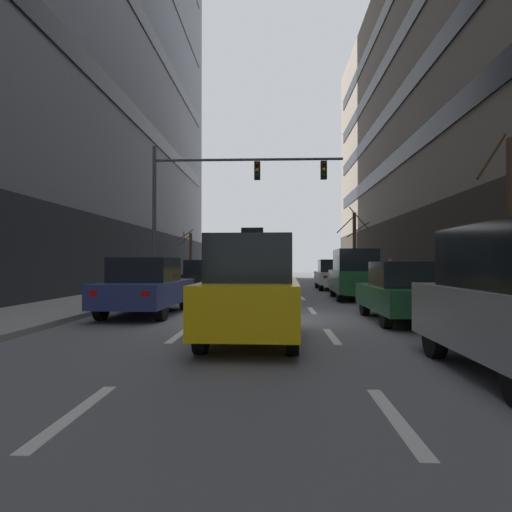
# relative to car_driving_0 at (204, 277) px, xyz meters

# --- Properties ---
(ground_plane) EXTENTS (120.00, 120.00, 0.00)m
(ground_plane) POSITION_rel_car_driving_0_xyz_m (3.08, -9.96, -0.81)
(ground_plane) COLOR slate
(sidewalk_left) EXTENTS (3.27, 80.00, 0.14)m
(sidewalk_left) POSITION_rel_car_driving_0_xyz_m (-3.37, -9.96, -0.74)
(sidewalk_left) COLOR gray
(sidewalk_left) RESTS_ON ground
(sidewalk_right) EXTENTS (3.27, 80.00, 0.14)m
(sidewalk_right) POSITION_rel_car_driving_0_xyz_m (9.53, -9.96, -0.74)
(sidewalk_right) COLOR gray
(sidewalk_right) RESTS_ON ground
(lane_stripe_l1_s2) EXTENTS (0.16, 2.00, 0.01)m
(lane_stripe_l1_s2) POSITION_rel_car_driving_0_xyz_m (1.48, -17.96, -0.81)
(lane_stripe_l1_s2) COLOR silver
(lane_stripe_l1_s2) RESTS_ON ground
(lane_stripe_l1_s3) EXTENTS (0.16, 2.00, 0.01)m
(lane_stripe_l1_s3) POSITION_rel_car_driving_0_xyz_m (1.48, -12.96, -0.81)
(lane_stripe_l1_s3) COLOR silver
(lane_stripe_l1_s3) RESTS_ON ground
(lane_stripe_l1_s4) EXTENTS (0.16, 2.00, 0.01)m
(lane_stripe_l1_s4) POSITION_rel_car_driving_0_xyz_m (1.48, -7.96, -0.81)
(lane_stripe_l1_s4) COLOR silver
(lane_stripe_l1_s4) RESTS_ON ground
(lane_stripe_l1_s5) EXTENTS (0.16, 2.00, 0.01)m
(lane_stripe_l1_s5) POSITION_rel_car_driving_0_xyz_m (1.48, -2.96, -0.81)
(lane_stripe_l1_s5) COLOR silver
(lane_stripe_l1_s5) RESTS_ON ground
(lane_stripe_l1_s6) EXTENTS (0.16, 2.00, 0.01)m
(lane_stripe_l1_s6) POSITION_rel_car_driving_0_xyz_m (1.48, 2.04, -0.81)
(lane_stripe_l1_s6) COLOR silver
(lane_stripe_l1_s6) RESTS_ON ground
(lane_stripe_l1_s7) EXTENTS (0.16, 2.00, 0.01)m
(lane_stripe_l1_s7) POSITION_rel_car_driving_0_xyz_m (1.48, 7.04, -0.81)
(lane_stripe_l1_s7) COLOR silver
(lane_stripe_l1_s7) RESTS_ON ground
(lane_stripe_l1_s8) EXTENTS (0.16, 2.00, 0.01)m
(lane_stripe_l1_s8) POSITION_rel_car_driving_0_xyz_m (1.48, 12.04, -0.81)
(lane_stripe_l1_s8) COLOR silver
(lane_stripe_l1_s8) RESTS_ON ground
(lane_stripe_l1_s9) EXTENTS (0.16, 2.00, 0.01)m
(lane_stripe_l1_s9) POSITION_rel_car_driving_0_xyz_m (1.48, 17.04, -0.81)
(lane_stripe_l1_s9) COLOR silver
(lane_stripe_l1_s9) RESTS_ON ground
(lane_stripe_l1_s10) EXTENTS (0.16, 2.00, 0.01)m
(lane_stripe_l1_s10) POSITION_rel_car_driving_0_xyz_m (1.48, 22.04, -0.81)
(lane_stripe_l1_s10) COLOR silver
(lane_stripe_l1_s10) RESTS_ON ground
(lane_stripe_l2_s2) EXTENTS (0.16, 2.00, 0.01)m
(lane_stripe_l2_s2) POSITION_rel_car_driving_0_xyz_m (4.69, -17.96, -0.81)
(lane_stripe_l2_s2) COLOR silver
(lane_stripe_l2_s2) RESTS_ON ground
(lane_stripe_l2_s3) EXTENTS (0.16, 2.00, 0.01)m
(lane_stripe_l2_s3) POSITION_rel_car_driving_0_xyz_m (4.69, -12.96, -0.81)
(lane_stripe_l2_s3) COLOR silver
(lane_stripe_l2_s3) RESTS_ON ground
(lane_stripe_l2_s4) EXTENTS (0.16, 2.00, 0.01)m
(lane_stripe_l2_s4) POSITION_rel_car_driving_0_xyz_m (4.69, -7.96, -0.81)
(lane_stripe_l2_s4) COLOR silver
(lane_stripe_l2_s4) RESTS_ON ground
(lane_stripe_l2_s5) EXTENTS (0.16, 2.00, 0.01)m
(lane_stripe_l2_s5) POSITION_rel_car_driving_0_xyz_m (4.69, -2.96, -0.81)
(lane_stripe_l2_s5) COLOR silver
(lane_stripe_l2_s5) RESTS_ON ground
(lane_stripe_l2_s6) EXTENTS (0.16, 2.00, 0.01)m
(lane_stripe_l2_s6) POSITION_rel_car_driving_0_xyz_m (4.69, 2.04, -0.81)
(lane_stripe_l2_s6) COLOR silver
(lane_stripe_l2_s6) RESTS_ON ground
(lane_stripe_l2_s7) EXTENTS (0.16, 2.00, 0.01)m
(lane_stripe_l2_s7) POSITION_rel_car_driving_0_xyz_m (4.69, 7.04, -0.81)
(lane_stripe_l2_s7) COLOR silver
(lane_stripe_l2_s7) RESTS_ON ground
(lane_stripe_l2_s8) EXTENTS (0.16, 2.00, 0.01)m
(lane_stripe_l2_s8) POSITION_rel_car_driving_0_xyz_m (4.69, 12.04, -0.81)
(lane_stripe_l2_s8) COLOR silver
(lane_stripe_l2_s8) RESTS_ON ground
(lane_stripe_l2_s9) EXTENTS (0.16, 2.00, 0.01)m
(lane_stripe_l2_s9) POSITION_rel_car_driving_0_xyz_m (4.69, 17.04, -0.81)
(lane_stripe_l2_s9) COLOR silver
(lane_stripe_l2_s9) RESTS_ON ground
(lane_stripe_l2_s10) EXTENTS (0.16, 2.00, 0.01)m
(lane_stripe_l2_s10) POSITION_rel_car_driving_0_xyz_m (4.69, 22.04, -0.81)
(lane_stripe_l2_s10) COLOR silver
(lane_stripe_l2_s10) RESTS_ON ground
(car_driving_0) EXTENTS (2.03, 4.48, 1.65)m
(car_driving_0) POSITION_rel_car_driving_0_xyz_m (0.00, 0.00, 0.00)
(car_driving_0) COLOR black
(car_driving_0) RESTS_ON ground
(taxi_driving_1) EXTENTS (1.87, 4.25, 2.21)m
(taxi_driving_1) POSITION_rel_car_driving_0_xyz_m (3.06, -13.63, 0.20)
(taxi_driving_1) COLOR black
(taxi_driving_1) RESTS_ON ground
(car_driving_2) EXTENTS (2.08, 4.71, 1.74)m
(car_driving_2) POSITION_rel_car_driving_0_xyz_m (-0.26, 15.38, 0.04)
(car_driving_2) COLOR black
(car_driving_2) RESTS_ON ground
(taxi_driving_3) EXTENTS (1.96, 4.54, 2.37)m
(taxi_driving_3) POSITION_rel_car_driving_0_xyz_m (3.12, -0.78, 0.27)
(taxi_driving_3) COLOR black
(taxi_driving_3) RESTS_ON ground
(car_driving_4) EXTENTS (1.91, 4.49, 2.16)m
(car_driving_4) POSITION_rel_car_driving_0_xyz_m (3.00, 18.58, 0.26)
(car_driving_4) COLOR black
(car_driving_4) RESTS_ON ground
(car_driving_5) EXTENTS (2.00, 4.51, 1.67)m
(car_driving_5) POSITION_rel_car_driving_0_xyz_m (-0.24, -9.36, 0.01)
(car_driving_5) COLOR black
(car_driving_5) RESTS_ON ground
(car_parked_1) EXTENTS (1.74, 4.15, 1.55)m
(car_parked_1) POSITION_rel_car_driving_0_xyz_m (6.84, -10.57, -0.05)
(car_parked_1) COLOR black
(car_parked_1) RESTS_ON ground
(car_parked_2) EXTENTS (1.92, 4.35, 2.08)m
(car_parked_2) POSITION_rel_car_driving_0_xyz_m (6.84, -3.38, 0.22)
(car_parked_2) COLOR black
(car_parked_2) RESTS_ON ground
(car_parked_3) EXTENTS (1.97, 4.55, 1.70)m
(car_parked_3) POSITION_rel_car_driving_0_xyz_m (6.84, 3.55, 0.02)
(car_parked_3) COLOR black
(car_parked_3) RESTS_ON ground
(traffic_signal_0) EXTENTS (8.87, 0.35, 6.84)m
(traffic_signal_0) POSITION_rel_car_driving_0_xyz_m (0.85, -1.45, 4.10)
(traffic_signal_0) COLOR #4C4C51
(traffic_signal_0) RESTS_ON sidewalk_left
(street_tree_0) EXTENTS (1.12, 1.66, 4.07)m
(street_tree_0) POSITION_rel_car_driving_0_xyz_m (-3.09, 12.71, 1.33)
(street_tree_0) COLOR #4C3823
(street_tree_0) RESTS_ON sidewalk_left
(street_tree_1) EXTENTS (2.41, 2.17, 5.29)m
(street_tree_1) POSITION_rel_car_driving_0_xyz_m (9.21, 10.33, 1.96)
(street_tree_1) COLOR #4C3823
(street_tree_1) RESTS_ON sidewalk_right
(pedestrian_0) EXTENTS (0.26, 0.52, 1.62)m
(pedestrian_0) POSITION_rel_car_driving_0_xyz_m (10.13, 3.92, 0.26)
(pedestrian_0) COLOR brown
(pedestrian_0) RESTS_ON sidewalk_right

